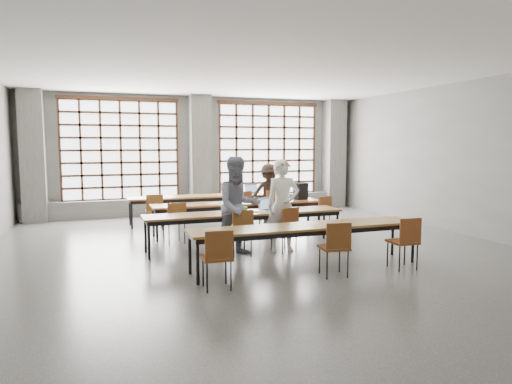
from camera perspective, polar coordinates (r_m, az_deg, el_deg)
floor at (r=8.90m, az=0.61°, el=-7.46°), size 11.00×11.00×0.00m
ceiling at (r=8.78m, az=0.64°, el=15.36°), size 11.00×11.00×0.00m
wall_back at (r=13.95m, az=-7.24°, el=4.63°), size 10.00×0.00×10.00m
wall_front at (r=4.00m, az=29.08°, el=0.61°), size 10.00×0.00×10.00m
wall_right at (r=11.40m, az=24.97°, el=3.82°), size 0.00×11.00×11.00m
column_left at (r=13.43m, az=-26.12°, el=4.01°), size 0.60×0.55×3.50m
column_mid at (r=13.68m, az=-6.99°, el=4.60°), size 0.60×0.55×3.50m
column_right at (r=15.31m, az=9.73°, el=4.71°), size 0.60×0.55×3.50m
window_left at (r=13.57m, az=-16.54°, el=5.02°), size 3.32×0.12×3.00m
window_right at (r=14.53m, az=1.55°, el=5.32°), size 3.32×0.12×3.00m
sill_ledge at (r=13.87m, az=-6.98°, el=-1.59°), size 9.80×0.35×0.50m
desk_row_a at (r=12.10m, az=-6.32°, el=-0.72°), size 4.00×0.70×0.73m
desk_row_b at (r=10.58m, az=-2.16°, el=-1.65°), size 4.00×0.70×0.73m
desk_row_c at (r=9.08m, az=-1.36°, el=-2.92°), size 4.00×0.70×0.73m
desk_row_d at (r=7.67m, az=6.40°, el=-4.62°), size 4.00×0.70×0.73m
chair_back_left at (r=11.25m, az=-12.55°, el=-1.99°), size 0.45×0.46×0.88m
chair_back_mid at (r=11.73m, az=-1.71°, el=-1.53°), size 0.50×0.51×0.88m
chair_back_right at (r=11.99m, az=1.88°, el=-1.36°), size 0.46×0.46×0.88m
chair_mid_left at (r=9.63m, az=-10.07°, el=-3.28°), size 0.49×0.49×0.88m
chair_mid_centre at (r=10.14m, az=1.10°, el=-2.72°), size 0.45×0.45×0.88m
chair_mid_right at (r=10.72m, az=8.19°, el=-2.30°), size 0.51×0.51×0.88m
chair_front_left at (r=8.43m, az=-1.92°, el=-4.51°), size 0.45×0.45×0.88m
chair_front_right at (r=8.75m, az=3.83°, el=-4.13°), size 0.53×0.53×0.88m
chair_near_left at (r=6.53m, az=-4.81°, el=-7.63°), size 0.44×0.45×0.88m
chair_near_mid at (r=7.23m, az=9.93°, el=-6.35°), size 0.47×0.48×0.88m
chair_near_right at (r=7.95m, az=18.20°, el=-5.45°), size 0.44×0.44×0.88m
student_male at (r=8.80m, az=3.38°, el=-1.71°), size 0.69×0.49×1.79m
student_female at (r=8.48m, az=-2.23°, el=-1.79°), size 0.96×0.78×1.85m
student_back at (r=12.08m, az=1.63°, el=-0.16°), size 1.11×0.81×1.55m
laptop_front at (r=9.35m, az=1.57°, el=-1.88°), size 0.41×0.36×0.26m
laptop_back at (r=12.56m, az=-0.47°, el=0.15°), size 0.39×0.34×0.26m
mouse at (r=9.39m, az=4.19°, el=-2.12°), size 0.11×0.08×0.04m
green_box at (r=9.13m, az=-1.82°, el=-2.18°), size 0.27×0.18×0.09m
phone at (r=9.04m, az=-0.08°, el=-2.50°), size 0.14×0.10×0.01m
paper_sheet_a at (r=10.46m, az=-5.38°, el=-1.40°), size 0.36×0.32×0.00m
paper_sheet_b at (r=10.44m, az=-3.65°, el=-1.40°), size 0.36×0.32×0.00m
paper_sheet_c at (r=10.60m, az=-1.64°, el=-1.27°), size 0.30×0.21×0.00m
backpack at (r=11.18m, az=5.61°, el=0.10°), size 0.36×0.28×0.40m
plastic_bag at (r=12.36m, az=-2.32°, el=0.42°), size 0.30×0.26×0.29m
red_pouch at (r=6.61m, az=-4.95°, el=-7.78°), size 0.21×0.11×0.06m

